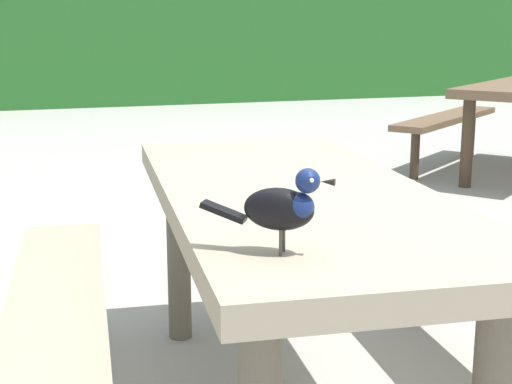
% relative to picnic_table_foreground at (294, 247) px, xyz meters
% --- Properties ---
extents(hedge_wall, '(28.00, 2.39, 2.34)m').
position_rel_picnic_table_foreground_xyz_m(hedge_wall, '(0.33, 10.31, 0.61)').
color(hedge_wall, '#235B23').
rests_on(hedge_wall, ground).
extents(picnic_table_foreground, '(1.84, 1.87, 0.74)m').
position_rel_picnic_table_foreground_xyz_m(picnic_table_foreground, '(0.00, 0.00, 0.00)').
color(picnic_table_foreground, gray).
rests_on(picnic_table_foreground, ground).
extents(bird_grackle, '(0.25, 0.18, 0.18)m').
position_rel_picnic_table_foreground_xyz_m(bird_grackle, '(-0.26, -0.61, 0.29)').
color(bird_grackle, black).
rests_on(bird_grackle, picnic_table_foreground).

